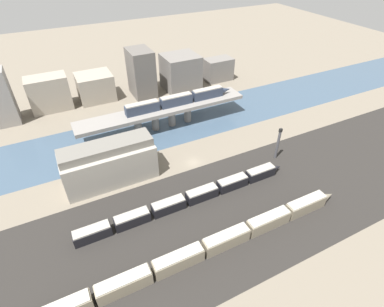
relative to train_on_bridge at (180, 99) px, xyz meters
name	(u,v)px	position (x,y,z in m)	size (l,w,h in m)	color
ground_plane	(193,163)	(-7.08, -25.33, -10.38)	(400.00, 400.00, 0.00)	#756B5B
railbed_yard	(232,211)	(-7.08, -49.33, -10.38)	(280.00, 42.00, 0.01)	#282623
river_water	(164,127)	(-7.08, 0.00, -10.38)	(320.00, 27.79, 0.01)	#3D5166
bridge	(163,112)	(-7.08, 0.00, -3.50)	(66.46, 9.32, 8.43)	gray
train_on_bridge	(180,99)	(0.00, 0.00, 0.00)	(44.38, 2.97, 3.98)	#2D384C
train_yard_near	(208,247)	(-19.51, -58.18, -8.36)	(80.58, 3.11, 4.10)	gray
train_yard_mid	(190,198)	(-16.16, -41.28, -8.71)	(64.79, 3.15, 3.41)	black
warehouse_building	(109,163)	(-33.38, -21.53, -3.93)	(27.33, 10.40, 13.56)	#9E998E
signal_tower	(278,144)	(19.44, -35.48, -4.63)	(1.00, 0.90, 11.65)	#4C4C51
city_block_far_left	(1,98)	(-61.39, 31.25, 0.53)	(8.21, 8.88, 21.82)	gray
city_block_left	(49,93)	(-44.43, 35.45, -3.09)	(16.28, 9.50, 14.58)	gray
city_block_center	(95,87)	(-25.13, 36.58, -4.51)	(15.26, 13.36, 11.73)	gray
city_block_right	(141,73)	(-4.73, 31.37, 0.15)	(9.81, 13.70, 21.06)	#605B56
city_block_far_right	(181,72)	(14.23, 29.92, -2.30)	(16.24, 14.93, 16.16)	slate
city_block_tall	(218,69)	(35.54, 30.63, -4.88)	(14.00, 8.58, 10.99)	slate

